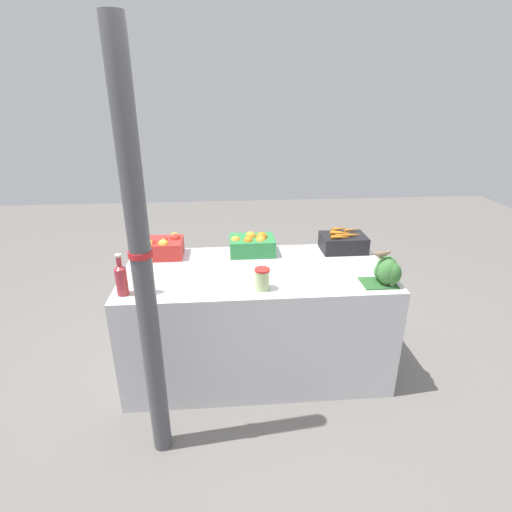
% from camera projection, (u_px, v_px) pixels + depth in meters
% --- Properties ---
extents(ground_plane, '(10.00, 10.00, 0.00)m').
position_uv_depth(ground_plane, '(256.00, 364.00, 3.13)').
color(ground_plane, slate).
extents(market_table, '(1.86, 0.89, 0.82)m').
position_uv_depth(market_table, '(256.00, 319.00, 2.98)').
color(market_table, silver).
rests_on(market_table, ground_plane).
extents(support_pole, '(0.12, 0.12, 2.28)m').
position_uv_depth(support_pole, '(143.00, 274.00, 1.98)').
color(support_pole, '#4C4C51').
rests_on(support_pole, ground_plane).
extents(apple_crate, '(0.34, 0.25, 0.16)m').
position_uv_depth(apple_crate, '(160.00, 247.00, 3.01)').
color(apple_crate, red).
rests_on(apple_crate, market_table).
extents(orange_crate, '(0.34, 0.25, 0.17)m').
position_uv_depth(orange_crate, '(252.00, 244.00, 3.06)').
color(orange_crate, '#2D8442').
rests_on(orange_crate, market_table).
extents(carrot_crate, '(0.34, 0.26, 0.16)m').
position_uv_depth(carrot_crate, '(343.00, 242.00, 3.12)').
color(carrot_crate, black).
rests_on(carrot_crate, market_table).
extents(broccoli_pile, '(0.23, 0.19, 0.18)m').
position_uv_depth(broccoli_pile, '(387.00, 271.00, 2.57)').
color(broccoli_pile, '#2D602D').
rests_on(broccoli_pile, market_table).
extents(juice_bottle_ruby, '(0.07, 0.07, 0.27)m').
position_uv_depth(juice_bottle_ruby, '(121.00, 278.00, 2.43)').
color(juice_bottle_ruby, '#B2333D').
rests_on(juice_bottle_ruby, market_table).
extents(juice_bottle_golden, '(0.08, 0.08, 0.27)m').
position_uv_depth(juice_bottle_golden, '(140.00, 277.00, 2.43)').
color(juice_bottle_golden, gold).
rests_on(juice_bottle_golden, market_table).
extents(pickle_jar, '(0.10, 0.10, 0.14)m').
position_uv_depth(pickle_jar, '(262.00, 279.00, 2.51)').
color(pickle_jar, '#B2C684').
rests_on(pickle_jar, market_table).
extents(sparrow_bird, '(0.14, 0.04, 0.05)m').
position_uv_depth(sparrow_bird, '(382.00, 254.00, 2.52)').
color(sparrow_bird, '#4C3D2D').
rests_on(sparrow_bird, broccoli_pile).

